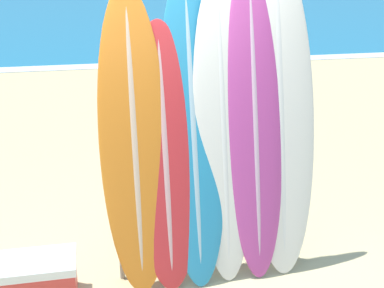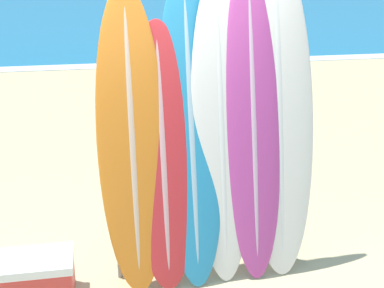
% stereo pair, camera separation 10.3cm
% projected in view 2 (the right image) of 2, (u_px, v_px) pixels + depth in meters
% --- Properties ---
extents(surfboard_rack, '(1.55, 0.04, 0.83)m').
position_uv_depth(surfboard_rack, '(209.00, 221.00, 4.45)').
color(surfboard_rack, gray).
rests_on(surfboard_rack, ground_plane).
extents(surfboard_slot_0, '(0.54, 0.71, 2.36)m').
position_uv_depth(surfboard_slot_0, '(132.00, 141.00, 4.15)').
color(surfboard_slot_0, orange).
rests_on(surfboard_slot_0, ground_plane).
extents(surfboard_slot_1, '(0.53, 0.67, 2.09)m').
position_uv_depth(surfboard_slot_1, '(163.00, 156.00, 4.21)').
color(surfboard_slot_1, red).
rests_on(surfboard_slot_1, ground_plane).
extents(surfboard_slot_2, '(0.51, 0.78, 2.43)m').
position_uv_depth(surfboard_slot_2, '(191.00, 132.00, 4.24)').
color(surfboard_slot_2, teal).
rests_on(surfboard_slot_2, ground_plane).
extents(surfboard_slot_3, '(0.49, 0.66, 2.41)m').
position_uv_depth(surfboard_slot_3, '(221.00, 132.00, 4.27)').
color(surfboard_slot_3, silver).
rests_on(surfboard_slot_3, ground_plane).
extents(surfboard_slot_4, '(0.48, 0.70, 2.49)m').
position_uv_depth(surfboard_slot_4, '(253.00, 126.00, 4.30)').
color(surfboard_slot_4, '#B23D8E').
rests_on(surfboard_slot_4, ground_plane).
extents(surfboard_slot_5, '(0.59, 0.69, 2.60)m').
position_uv_depth(surfboard_slot_5, '(279.00, 116.00, 4.34)').
color(surfboard_slot_5, silver).
rests_on(surfboard_slot_5, ground_plane).
extents(person_near_water, '(0.31, 0.29, 1.81)m').
position_uv_depth(person_near_water, '(127.00, 35.00, 10.72)').
color(person_near_water, tan).
rests_on(person_near_water, ground_plane).
extents(person_mid_beach, '(0.21, 0.27, 1.59)m').
position_uv_depth(person_mid_beach, '(265.00, 62.00, 8.75)').
color(person_mid_beach, '#A87A5B').
rests_on(person_mid_beach, ground_plane).
extents(person_far_left, '(0.22, 0.28, 1.64)m').
position_uv_depth(person_far_left, '(207.00, 35.00, 11.30)').
color(person_far_left, '#846047').
rests_on(person_far_left, ground_plane).
extents(person_far_right, '(0.23, 0.29, 1.74)m').
position_uv_depth(person_far_right, '(222.00, 48.00, 9.51)').
color(person_far_right, beige).
rests_on(person_far_right, ground_plane).
extents(cooler_box, '(0.58, 0.40, 0.36)m').
position_uv_depth(cooler_box, '(36.00, 278.00, 4.13)').
color(cooler_box, red).
rests_on(cooler_box, ground_plane).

